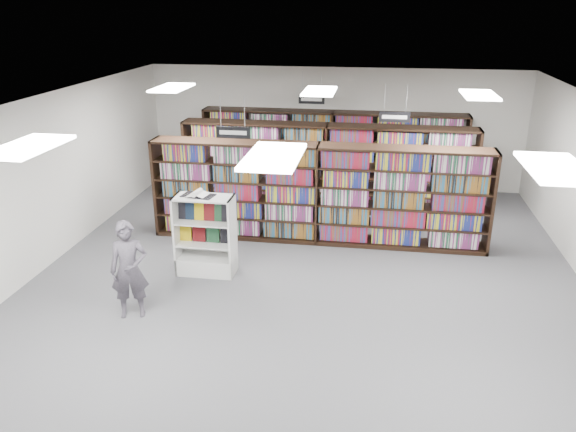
# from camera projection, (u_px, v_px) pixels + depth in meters

# --- Properties ---
(floor) EXTENTS (12.00, 12.00, 0.00)m
(floor) POSITION_uv_depth(u_px,v_px,m) (305.00, 283.00, 10.19)
(floor) COLOR #505055
(floor) RESTS_ON ground
(ceiling) EXTENTS (10.00, 12.00, 0.10)m
(ceiling) POSITION_uv_depth(u_px,v_px,m) (307.00, 107.00, 9.05)
(ceiling) COLOR white
(ceiling) RESTS_ON wall_back
(wall_back) EXTENTS (10.00, 0.10, 3.20)m
(wall_back) POSITION_uv_depth(u_px,v_px,m) (334.00, 128.00, 15.16)
(wall_back) COLOR silver
(wall_back) RESTS_ON ground
(wall_left) EXTENTS (0.10, 12.00, 3.20)m
(wall_left) POSITION_uv_depth(u_px,v_px,m) (37.00, 186.00, 10.35)
(wall_left) COLOR silver
(wall_left) RESTS_ON ground
(bookshelf_row_near) EXTENTS (7.00, 0.60, 2.10)m
(bookshelf_row_near) POSITION_uv_depth(u_px,v_px,m) (318.00, 194.00, 11.66)
(bookshelf_row_near) COLOR black
(bookshelf_row_near) RESTS_ON floor
(bookshelf_row_mid) EXTENTS (7.00, 0.60, 2.10)m
(bookshelf_row_mid) POSITION_uv_depth(u_px,v_px,m) (326.00, 168.00, 13.51)
(bookshelf_row_mid) COLOR black
(bookshelf_row_mid) RESTS_ON floor
(bookshelf_row_far) EXTENTS (7.00, 0.60, 2.10)m
(bookshelf_row_far) POSITION_uv_depth(u_px,v_px,m) (332.00, 150.00, 15.07)
(bookshelf_row_far) COLOR black
(bookshelf_row_far) RESTS_ON floor
(aisle_sign_left) EXTENTS (0.65, 0.02, 0.80)m
(aisle_sign_left) POSITION_uv_depth(u_px,v_px,m) (233.00, 131.00, 10.43)
(aisle_sign_left) COLOR #B2B2B7
(aisle_sign_left) RESTS_ON ceiling
(aisle_sign_right) EXTENTS (0.65, 0.02, 0.80)m
(aisle_sign_right) POSITION_uv_depth(u_px,v_px,m) (395.00, 116.00, 11.84)
(aisle_sign_right) COLOR #B2B2B7
(aisle_sign_right) RESTS_ON ceiling
(aisle_sign_center) EXTENTS (0.65, 0.02, 0.80)m
(aisle_sign_center) POSITION_uv_depth(u_px,v_px,m) (312.00, 99.00, 13.97)
(aisle_sign_center) COLOR #B2B2B7
(aisle_sign_center) RESTS_ON ceiling
(troffer_front_left) EXTENTS (0.60, 1.20, 0.04)m
(troffer_front_left) POSITION_uv_depth(u_px,v_px,m) (28.00, 146.00, 6.73)
(troffer_front_left) COLOR white
(troffer_front_left) RESTS_ON ceiling
(troffer_front_center) EXTENTS (0.60, 1.20, 0.04)m
(troffer_front_center) POSITION_uv_depth(u_px,v_px,m) (274.00, 157.00, 6.29)
(troffer_front_center) COLOR white
(troffer_front_center) RESTS_ON ceiling
(troffer_front_right) EXTENTS (0.60, 1.20, 0.04)m
(troffer_front_right) POSITION_uv_depth(u_px,v_px,m) (556.00, 168.00, 5.86)
(troffer_front_right) COLOR white
(troffer_front_right) RESTS_ON ceiling
(troffer_back_left) EXTENTS (0.60, 1.20, 0.04)m
(troffer_back_left) POSITION_uv_depth(u_px,v_px,m) (172.00, 88.00, 11.34)
(troffer_back_left) COLOR white
(troffer_back_left) RESTS_ON ceiling
(troffer_back_center) EXTENTS (0.60, 1.20, 0.04)m
(troffer_back_center) POSITION_uv_depth(u_px,v_px,m) (320.00, 91.00, 10.91)
(troffer_back_center) COLOR white
(troffer_back_center) RESTS_ON ceiling
(troffer_back_right) EXTENTS (0.60, 1.20, 0.04)m
(troffer_back_right) POSITION_uv_depth(u_px,v_px,m) (479.00, 95.00, 10.47)
(troffer_back_right) COLOR white
(troffer_back_right) RESTS_ON ceiling
(endcap_display) EXTENTS (1.08, 0.54, 1.51)m
(endcap_display) POSITION_uv_depth(u_px,v_px,m) (207.00, 247.00, 10.47)
(endcap_display) COLOR silver
(endcap_display) RESTS_ON floor
(open_book) EXTENTS (0.63, 0.43, 0.13)m
(open_book) POSITION_uv_depth(u_px,v_px,m) (198.00, 194.00, 10.10)
(open_book) COLOR black
(open_book) RESTS_ON endcap_display
(shopper) EXTENTS (0.69, 0.56, 1.63)m
(shopper) POSITION_uv_depth(u_px,v_px,m) (129.00, 270.00, 8.88)
(shopper) COLOR #4E4953
(shopper) RESTS_ON floor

